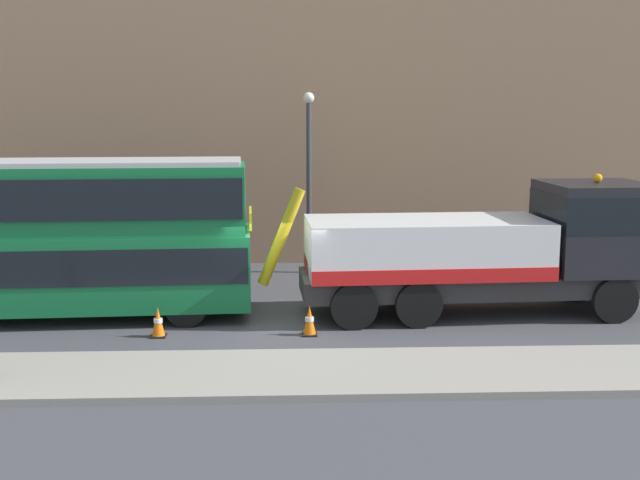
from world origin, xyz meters
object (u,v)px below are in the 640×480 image
Objects in this scene: traffic_cone_near_bus at (158,323)px; recovery_tow_truck at (493,248)px; traffic_cone_midway at (309,321)px; street_lamp at (309,167)px; double_decker_bus at (32,233)px.

recovery_tow_truck is at bearing 11.98° from traffic_cone_near_bus.
traffic_cone_midway is at bearing -162.43° from recovery_tow_truck.
street_lamp is (-4.64, 5.40, 1.71)m from recovery_tow_truck.
recovery_tow_truck reaches higher than traffic_cone_near_bus.
double_decker_bus is 4.26m from traffic_cone_near_bus.
street_lamp is at bearing 62.33° from traffic_cone_near_bus.
traffic_cone_midway is at bearing -0.17° from traffic_cone_near_bus.
traffic_cone_near_bus is at bearing 179.83° from traffic_cone_midway.
traffic_cone_near_bus is 3.58m from traffic_cone_midway.
double_decker_bus is at bearing 152.61° from traffic_cone_near_bus.
street_lamp is at bearing 127.84° from recovery_tow_truck.
street_lamp reaches higher than traffic_cone_near_bus.
recovery_tow_truck is 11.80m from double_decker_bus.
recovery_tow_truck is 14.17× the size of traffic_cone_near_bus.
street_lamp is at bearing 34.31° from double_decker_bus.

